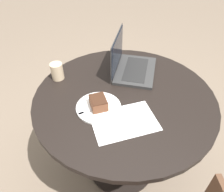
# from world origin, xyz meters

# --- Properties ---
(ground_plane) EXTENTS (12.00, 12.00, 0.00)m
(ground_plane) POSITION_xyz_m (0.00, 0.00, 0.00)
(ground_plane) COLOR #6B5B4C
(dining_table) EXTENTS (1.02, 1.02, 0.71)m
(dining_table) POSITION_xyz_m (0.00, 0.00, 0.56)
(dining_table) COLOR black
(dining_table) RESTS_ON ground_plane
(paper_document) EXTENTS (0.38, 0.35, 0.00)m
(paper_document) POSITION_xyz_m (0.16, 0.12, 0.71)
(paper_document) COLOR white
(paper_document) RESTS_ON dining_table
(plate) EXTENTS (0.24, 0.24, 0.01)m
(plate) POSITION_xyz_m (0.17, -0.04, 0.72)
(plate) COLOR white
(plate) RESTS_ON dining_table
(cake_slice) EXTENTS (0.12, 0.13, 0.06)m
(cake_slice) POSITION_xyz_m (0.17, -0.04, 0.75)
(cake_slice) COLOR brown
(cake_slice) RESTS_ON plate
(fork) EXTENTS (0.17, 0.08, 0.00)m
(fork) POSITION_xyz_m (0.22, -0.05, 0.73)
(fork) COLOR silver
(fork) RESTS_ON plate
(coffee_glass) EXTENTS (0.07, 0.07, 0.10)m
(coffee_glass) POSITION_xyz_m (0.14, -0.41, 0.76)
(coffee_glass) COLOR #C6AD89
(coffee_glass) RESTS_ON dining_table
(laptop) EXTENTS (0.41, 0.37, 0.24)m
(laptop) POSITION_xyz_m (-0.21, -0.12, 0.76)
(laptop) COLOR #2D2D2D
(laptop) RESTS_ON dining_table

